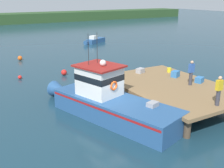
# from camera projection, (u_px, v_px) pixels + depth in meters

# --- Properties ---
(ground_plane) EXTENTS (200.00, 200.00, 0.00)m
(ground_plane) POSITION_uv_depth(u_px,v_px,m) (108.00, 117.00, 16.25)
(ground_plane) COLOR #193847
(dock) EXTENTS (6.00, 9.00, 1.20)m
(dock) POSITION_uv_depth(u_px,v_px,m) (172.00, 87.00, 18.23)
(dock) COLOR #4C3D2D
(dock) RESTS_ON ground
(main_fishing_boat) EXTENTS (4.80, 9.90, 4.80)m
(main_fishing_boat) POSITION_uv_depth(u_px,v_px,m) (107.00, 100.00, 16.08)
(main_fishing_boat) COLOR #285184
(main_fishing_boat) RESTS_ON ground
(crate_single_far) EXTENTS (0.71, 0.62, 0.36)m
(crate_single_far) POSITION_uv_depth(u_px,v_px,m) (140.00, 71.00, 20.94)
(crate_single_far) COLOR #9E9EA3
(crate_single_far) RESTS_ON dock
(crate_stack_mid_dock) EXTENTS (0.72, 0.63, 0.37)m
(crate_stack_mid_dock) POSITION_uv_depth(u_px,v_px,m) (199.00, 80.00, 18.66)
(crate_stack_mid_dock) COLOR #3370B2
(crate_stack_mid_dock) RESTS_ON dock
(crate_single_by_cleat) EXTENTS (0.72, 0.63, 0.44)m
(crate_single_by_cleat) POSITION_uv_depth(u_px,v_px,m) (175.00, 74.00, 19.90)
(crate_single_by_cleat) COLOR #3370B2
(crate_single_by_cleat) RESTS_ON dock
(bait_bucket) EXTENTS (0.32, 0.32, 0.34)m
(bait_bucket) POSITION_uv_depth(u_px,v_px,m) (169.00, 70.00, 21.17)
(bait_bucket) COLOR yellow
(bait_bucket) RESTS_ON dock
(deckhand_by_the_boat) EXTENTS (0.36, 0.22, 1.63)m
(deckhand_by_the_boat) POSITION_uv_depth(u_px,v_px,m) (191.00, 72.00, 17.93)
(deckhand_by_the_boat) COLOR #383842
(deckhand_by_the_boat) RESTS_ON dock
(deckhand_further_back) EXTENTS (0.36, 0.22, 1.63)m
(deckhand_further_back) POSITION_uv_depth(u_px,v_px,m) (219.00, 90.00, 14.56)
(deckhand_further_back) COLOR #383842
(deckhand_further_back) RESTS_ON dock
(moored_boat_off_the_point) EXTENTS (4.28, 2.79, 1.11)m
(moored_boat_off_the_point) POSITION_uv_depth(u_px,v_px,m) (95.00, 40.00, 41.29)
(moored_boat_off_the_point) COLOR #285184
(moored_boat_off_the_point) RESTS_ON ground
(mooring_buoy_inshore) EXTENTS (0.51, 0.51, 0.51)m
(mooring_buoy_inshore) POSITION_uv_depth(u_px,v_px,m) (64.00, 72.00, 24.70)
(mooring_buoy_inshore) COLOR red
(mooring_buoy_inshore) RESTS_ON ground
(mooring_buoy_outer) EXTENTS (0.32, 0.32, 0.32)m
(mooring_buoy_outer) POSITION_uv_depth(u_px,v_px,m) (20.00, 77.00, 23.58)
(mooring_buoy_outer) COLOR red
(mooring_buoy_outer) RESTS_ON ground
(mooring_buoy_channel_marker) EXTENTS (0.49, 0.49, 0.49)m
(mooring_buoy_channel_marker) POSITION_uv_depth(u_px,v_px,m) (20.00, 58.00, 30.34)
(mooring_buoy_channel_marker) COLOR #EA5B19
(mooring_buoy_channel_marker) RESTS_ON ground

